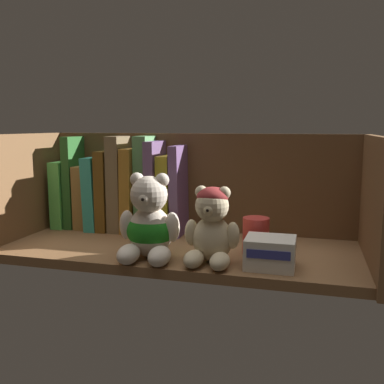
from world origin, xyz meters
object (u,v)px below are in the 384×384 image
book_9 (170,194)px  book_2 (87,196)px  book_4 (110,190)px  book_6 (134,189)px  book_7 (146,184)px  book_10 (181,190)px  book_5 (122,183)px  pillar_candle (256,236)px  book_3 (99,192)px  book_8 (158,187)px  teddy_bear_smaller (212,227)px  teddy_bear_larger (149,225)px  book_1 (76,182)px  book_0 (67,193)px  small_product_box (270,253)px

book_9 → book_2: bearing=180.0°
book_4 → book_6: (6.58, 0.00, 0.36)cm
book_7 → book_10: book_7 is taller
book_5 → pillar_candle: (35.52, -13.08, -8.00)cm
book_6 → pillar_candle: book_6 is taller
book_3 → book_7: size_ratio=0.77×
book_8 → pillar_candle: 29.87cm
book_7 → teddy_bear_smaller: (21.47, -21.36, -4.77)cm
book_10 → teddy_bear_larger: bearing=-90.2°
book_3 → pillar_candle: bearing=-17.3°
book_1 → book_6: (16.12, 0.00, -1.36)cm
book_2 → book_4: (6.53, 0.00, 1.96)cm
book_7 → book_8: book_7 is taller
book_8 → pillar_candle: (25.80, -13.08, -7.45)cm
book_1 → book_6: size_ratio=1.13×
book_1 → book_5: (12.83, 0.00, 0.11)cm
book_0 → book_4: (12.53, 0.00, 1.45)cm
book_3 → teddy_bear_smaller: 40.64cm
book_5 → teddy_bear_larger: 26.97cm
book_1 → small_product_box: (52.03, -21.17, -8.83)cm
book_10 → teddy_bear_larger: (-0.06, -21.50, -4.04)cm
teddy_bear_larger → book_7: bearing=112.4°
book_1 → book_3: book_1 is taller
teddy_bear_larger → book_6: bearing=119.5°
book_3 → book_9: (19.11, 0.00, 0.36)cm
book_1 → book_9: size_ratio=1.23×
book_9 → teddy_bear_larger: 21.87cm
book_8 → book_6: bearing=180.0°
teddy_bear_larger → teddy_bear_smaller: bearing=0.6°
book_4 → book_6: book_6 is taller
book_0 → book_4: bearing=0.0°
book_6 → teddy_bear_smaller: bearing=-40.8°
book_5 → small_product_box: (39.19, -21.17, -8.94)cm
book_4 → book_6: bearing=0.0°
book_6 → book_8: (6.43, 0.00, 0.92)cm
book_10 → pillar_candle: bearing=-33.2°
book_1 → book_6: 16.18cm
teddy_bear_larger → small_product_box: (23.72, 0.33, -3.85)cm
pillar_candle → book_3: bearing=162.7°
book_4 → small_product_box: bearing=-26.5°
book_4 → small_product_box: (42.49, -21.17, -7.10)cm
teddy_bear_smaller → pillar_candle: bearing=48.0°
book_4 → teddy_bear_larger: (18.76, -21.50, -3.26)cm
teddy_bear_smaller → book_4: bearing=145.7°
book_2 → teddy_bear_smaller: (37.89, -21.36, -0.95)cm
book_2 → book_10: bearing=0.0°
book_1 → book_8: bearing=0.0°
teddy_bear_larger → small_product_box: 24.04cm
book_9 → book_5: bearing=180.0°
book_0 → small_product_box: (55.02, -21.17, -5.65)cm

